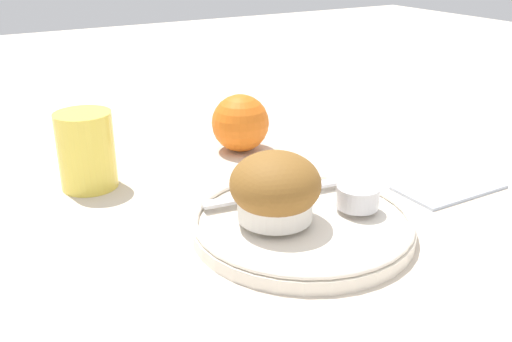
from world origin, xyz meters
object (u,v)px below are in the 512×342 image
at_px(muffin, 275,189).
at_px(orange_fruit, 240,123).
at_px(juice_glass, 86,150).
at_px(butter_knife, 284,191).

xyz_separation_m(muffin, orange_fruit, (0.09, 0.24, -0.01)).
bearing_deg(orange_fruit, juice_glass, -175.28).
distance_m(muffin, orange_fruit, 0.25).
bearing_deg(muffin, butter_knife, 48.27).
bearing_deg(muffin, orange_fruit, 69.15).
bearing_deg(orange_fruit, muffin, -110.85).
distance_m(butter_knife, orange_fruit, 0.20).
relative_size(orange_fruit, juice_glass, 0.86).
height_order(muffin, butter_knife, muffin).
relative_size(muffin, orange_fruit, 1.13).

